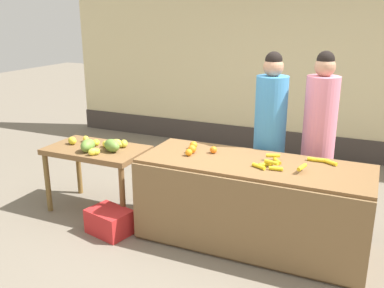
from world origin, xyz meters
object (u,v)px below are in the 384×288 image
Objects in this scene: vendor_woman_blue_shirt at (269,137)px; produce_crate at (110,221)px; produce_sack at (190,175)px; vendor_woman_pink_shirt at (318,139)px.

produce_crate is (-1.38, -1.09, -0.80)m from vendor_woman_blue_shirt.
produce_crate is at bearing -141.73° from vendor_woman_blue_shirt.
produce_sack is (0.37, 1.22, 0.15)m from produce_crate.
vendor_woman_pink_shirt is at bearing 31.87° from produce_crate.
vendor_woman_pink_shirt reaches higher than produce_crate.
vendor_woman_pink_shirt is at bearing 9.30° from vendor_woman_blue_shirt.
vendor_woman_blue_shirt is 1.21m from produce_sack.
produce_crate is 1.29m from produce_sack.
vendor_woman_blue_shirt is at bearing -170.70° from vendor_woman_pink_shirt.
vendor_woman_pink_shirt is 4.21× the size of produce_crate.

